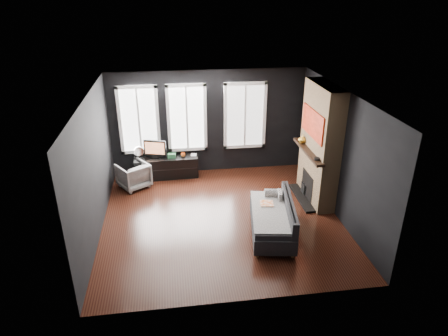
{
  "coord_description": "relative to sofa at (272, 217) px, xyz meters",
  "views": [
    {
      "loc": [
        -0.97,
        -7.3,
        4.59
      ],
      "look_at": [
        0.1,
        0.3,
        1.05
      ],
      "focal_mm": 32.0,
      "sensor_mm": 36.0,
      "label": 1
    }
  ],
  "objects": [
    {
      "name": "desk_fan",
      "position": [
        -2.73,
        2.9,
        0.35
      ],
      "size": [
        0.31,
        0.31,
        0.35
      ],
      "primitive_type": null,
      "rotation": [
        0.0,
        0.0,
        0.31
      ],
      "color": "gray",
      "rests_on": "media_console"
    },
    {
      "name": "windows",
      "position": [
        -1.37,
        3.16,
        2.0
      ],
      "size": [
        4.0,
        0.16,
        1.76
      ],
      "primitive_type": null,
      "color": "white",
      "rests_on": "wall_back"
    },
    {
      "name": "mug",
      "position": [
        -1.62,
        2.92,
        0.23
      ],
      "size": [
        0.13,
        0.1,
        0.12
      ],
      "primitive_type": "imported",
      "rotation": [
        0.0,
        0.0,
        -0.12
      ],
      "color": "orange",
      "rests_on": "media_console"
    },
    {
      "name": "monitor",
      "position": [
        -2.32,
        2.96,
        0.44
      ],
      "size": [
        0.6,
        0.28,
        0.52
      ],
      "primitive_type": null,
      "rotation": [
        0.0,
        0.0,
        -0.28
      ],
      "color": "black",
      "rests_on": "media_console"
    },
    {
      "name": "storage_box",
      "position": [
        -1.91,
        2.88,
        0.23
      ],
      "size": [
        0.21,
        0.14,
        0.11
      ],
      "primitive_type": "cube",
      "rotation": [
        0.0,
        0.0,
        -0.08
      ],
      "color": "#2E6D40",
      "rests_on": "media_console"
    },
    {
      "name": "stripe_pillow",
      "position": [
        0.27,
        0.46,
        0.17
      ],
      "size": [
        0.11,
        0.29,
        0.29
      ],
      "primitive_type": "cube",
      "rotation": [
        0.0,
        0.0,
        -0.16
      ],
      "color": "gray",
      "rests_on": "sofa"
    },
    {
      "name": "fireplace",
      "position": [
        1.38,
        1.3,
        0.97
      ],
      "size": [
        0.7,
        1.62,
        2.7
      ],
      "primitive_type": null,
      "color": "#93724C",
      "rests_on": "floor"
    },
    {
      "name": "armchair",
      "position": [
        -2.87,
        2.47,
        -0.03
      ],
      "size": [
        0.9,
        0.89,
        0.69
      ],
      "primitive_type": "imported",
      "rotation": [
        0.0,
        0.0,
        -2.57
      ],
      "color": "silver",
      "rests_on": "floor"
    },
    {
      "name": "wall_back",
      "position": [
        -0.92,
        3.2,
        0.97
      ],
      "size": [
        5.0,
        0.02,
        2.7
      ],
      "primitive_type": "cube",
      "color": "black",
      "rests_on": "ground"
    },
    {
      "name": "media_console",
      "position": [
        -2.07,
        2.94,
        -0.1
      ],
      "size": [
        1.63,
        0.55,
        0.55
      ],
      "primitive_type": null,
      "rotation": [
        0.0,
        0.0,
        0.03
      ],
      "color": "black",
      "rests_on": "floor"
    },
    {
      "name": "wall_right",
      "position": [
        1.58,
        0.7,
        0.97
      ],
      "size": [
        0.02,
        5.0,
        2.7
      ],
      "primitive_type": "cube",
      "color": "black",
      "rests_on": "ground"
    },
    {
      "name": "mantel_clock",
      "position": [
        1.13,
        0.75,
        0.87
      ],
      "size": [
        0.15,
        0.15,
        0.04
      ],
      "primitive_type": "cylinder",
      "rotation": [
        0.0,
        0.0,
        0.16
      ],
      "color": "black",
      "rests_on": "fireplace"
    },
    {
      "name": "book",
      "position": [
        -1.42,
        2.98,
        0.27
      ],
      "size": [
        0.15,
        0.04,
        0.2
      ],
      "primitive_type": "imported",
      "rotation": [
        0.0,
        0.0,
        -0.13
      ],
      "color": "tan",
      "rests_on": "media_console"
    },
    {
      "name": "wall_left",
      "position": [
        -3.42,
        0.7,
        0.97
      ],
      "size": [
        0.02,
        5.0,
        2.7
      ],
      "primitive_type": "cube",
      "color": "black",
      "rests_on": "ground"
    },
    {
      "name": "floor",
      "position": [
        -0.92,
        0.7,
        -0.38
      ],
      "size": [
        5.0,
        5.0,
        0.0
      ],
      "primitive_type": "plane",
      "color": "black",
      "rests_on": "ground"
    },
    {
      "name": "sofa",
      "position": [
        0.0,
        0.0,
        0.0
      ],
      "size": [
        1.15,
        1.88,
        0.76
      ],
      "primitive_type": null,
      "rotation": [
        0.0,
        0.0,
        -0.16
      ],
      "color": "black",
      "rests_on": "floor"
    },
    {
      "name": "ceiling",
      "position": [
        -0.92,
        0.7,
        2.32
      ],
      "size": [
        5.0,
        5.0,
        0.0
      ],
      "primitive_type": "plane",
      "color": "white",
      "rests_on": "ground"
    },
    {
      "name": "mantel_vase",
      "position": [
        1.13,
        1.75,
        0.95
      ],
      "size": [
        0.23,
        0.24,
        0.19
      ],
      "primitive_type": "imported",
      "rotation": [
        0.0,
        0.0,
        -0.21
      ],
      "color": "gold",
      "rests_on": "fireplace"
    }
  ]
}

